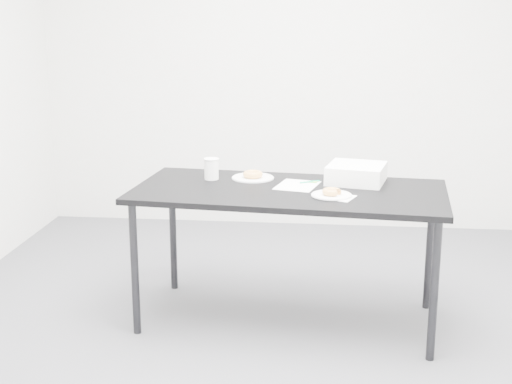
# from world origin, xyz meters

# --- Properties ---
(floor) EXTENTS (4.00, 4.00, 0.00)m
(floor) POSITION_xyz_m (0.00, 0.00, 0.00)
(floor) COLOR #4F4F55
(floor) RESTS_ON ground
(wall_back) EXTENTS (4.00, 0.02, 2.70)m
(wall_back) POSITION_xyz_m (0.00, 2.00, 1.35)
(wall_back) COLOR white
(wall_back) RESTS_ON floor
(table) EXTENTS (1.76, 0.95, 0.77)m
(table) POSITION_xyz_m (0.09, 0.09, 0.71)
(table) COLOR black
(table) RESTS_ON floor
(scorecard) EXTENTS (0.26, 0.31, 0.00)m
(scorecard) POSITION_xyz_m (0.13, 0.18, 0.77)
(scorecard) COLOR white
(scorecard) RESTS_ON table
(logo_patch) EXTENTS (0.05, 0.05, 0.00)m
(logo_patch) POSITION_xyz_m (0.22, 0.26, 0.78)
(logo_patch) COLOR green
(logo_patch) RESTS_ON scorecard
(pen) EXTENTS (0.11, 0.07, 0.01)m
(pen) POSITION_xyz_m (0.20, 0.25, 0.78)
(pen) COLOR #0E9B6E
(pen) RESTS_ON scorecard
(napkin) EXTENTS (0.19, 0.19, 0.00)m
(napkin) POSITION_xyz_m (0.36, -0.06, 0.77)
(napkin) COLOR white
(napkin) RESTS_ON table
(plate_near) EXTENTS (0.21, 0.21, 0.01)m
(plate_near) POSITION_xyz_m (0.33, -0.04, 0.78)
(plate_near) COLOR white
(plate_near) RESTS_ON napkin
(donut_near) EXTENTS (0.14, 0.14, 0.03)m
(donut_near) POSITION_xyz_m (0.33, -0.04, 0.80)
(donut_near) COLOR #E48B48
(donut_near) RESTS_ON plate_near
(plate_far) EXTENTS (0.24, 0.24, 0.01)m
(plate_far) POSITION_xyz_m (-0.13, 0.32, 0.77)
(plate_far) COLOR white
(plate_far) RESTS_ON table
(donut_far) EXTENTS (0.12, 0.12, 0.04)m
(donut_far) POSITION_xyz_m (-0.13, 0.32, 0.80)
(donut_far) COLOR #E48B48
(donut_far) RESTS_ON plate_far
(coffee_cup) EXTENTS (0.08, 0.08, 0.12)m
(coffee_cup) POSITION_xyz_m (-0.37, 0.28, 0.83)
(coffee_cup) COLOR white
(coffee_cup) RESTS_ON table
(cup_lid) EXTENTS (0.08, 0.08, 0.01)m
(cup_lid) POSITION_xyz_m (0.48, 0.25, 0.78)
(cup_lid) COLOR white
(cup_lid) RESTS_ON table
(bakery_box) EXTENTS (0.36, 0.36, 0.10)m
(bakery_box) POSITION_xyz_m (0.46, 0.29, 0.82)
(bakery_box) COLOR white
(bakery_box) RESTS_ON table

